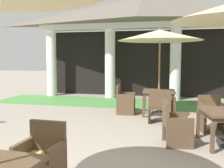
{
  "coord_description": "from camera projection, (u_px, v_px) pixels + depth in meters",
  "views": [
    {
      "loc": [
        1.45,
        -3.08,
        1.76
      ],
      "look_at": [
        0.0,
        2.95,
        1.16
      ],
      "focal_mm": 43.07,
      "sensor_mm": 36.0,
      "label": 1
    }
  ],
  "objects": [
    {
      "name": "background_pavilion",
      "position": [
        143.0,
        21.0,
        11.44
      ],
      "size": [
        9.62,
        2.64,
        4.31
      ],
      "color": "white",
      "rests_on": "ground"
    },
    {
      "name": "patio_umbrella_near_foreground",
      "position": [
        160.0,
        36.0,
        8.12
      ],
      "size": [
        2.58,
        2.58,
        2.67
      ],
      "color": "#2D2D2D",
      "rests_on": "ground"
    },
    {
      "name": "terracotta_urn",
      "position": [
        128.0,
        107.0,
        8.79
      ],
      "size": [
        0.24,
        0.24,
        0.39
      ],
      "color": "#9E5633",
      "rests_on": "ground"
    },
    {
      "name": "patio_chair_mid_left_north",
      "position": [
        41.0,
        160.0,
        3.55
      ],
      "size": [
        0.57,
        0.52,
        0.91
      ],
      "rotation": [
        0.0,
        0.0,
        -3.18
      ],
      "color": "brown",
      "rests_on": "ground"
    },
    {
      "name": "patio_chair_near_foreground_west",
      "position": [
        125.0,
        101.0,
        8.47
      ],
      "size": [
        0.6,
        0.64,
        0.9
      ],
      "rotation": [
        0.0,
        0.0,
        -1.49
      ],
      "color": "brown",
      "rests_on": "ground"
    },
    {
      "name": "patio_chair_mid_right_north",
      "position": [
        212.0,
        114.0,
        6.45
      ],
      "size": [
        0.66,
        0.67,
        0.84
      ],
      "rotation": [
        0.0,
        0.0,
        -2.95
      ],
      "color": "brown",
      "rests_on": "ground"
    },
    {
      "name": "lawn_strip",
      "position": [
        137.0,
        103.0,
        10.39
      ],
      "size": [
        11.42,
        2.42,
        0.01
      ],
      "primitive_type": "cube",
      "color": "#519347",
      "rests_on": "ground"
    },
    {
      "name": "patio_chair_near_foreground_south",
      "position": [
        159.0,
        107.0,
        7.27
      ],
      "size": [
        0.64,
        0.55,
        0.92
      ],
      "rotation": [
        0.0,
        0.0,
        0.08
      ],
      "color": "brown",
      "rests_on": "ground"
    },
    {
      "name": "patio_table_near_foreground",
      "position": [
        159.0,
        94.0,
        8.29
      ],
      "size": [
        1.04,
        1.04,
        0.76
      ],
      "rotation": [
        0.0,
        0.0,
        0.08
      ],
      "color": "brown",
      "rests_on": "ground"
    },
    {
      "name": "patio_chair_mid_right_west",
      "position": [
        175.0,
        125.0,
        5.44
      ],
      "size": [
        0.64,
        0.7,
        0.9
      ],
      "rotation": [
        0.0,
        0.0,
        -1.38
      ],
      "color": "brown",
      "rests_on": "ground"
    }
  ]
}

